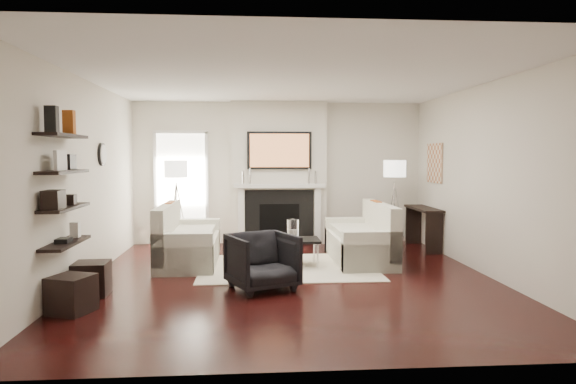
{
  "coord_description": "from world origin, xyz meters",
  "views": [
    {
      "loc": [
        -0.57,
        -6.86,
        1.67
      ],
      "look_at": [
        0.0,
        0.6,
        1.15
      ],
      "focal_mm": 32.0,
      "sensor_mm": 36.0,
      "label": 1
    }
  ],
  "objects": [
    {
      "name": "room_envelope",
      "position": [
        0.0,
        0.0,
        1.35
      ],
      "size": [
        6.0,
        6.0,
        6.0
      ],
      "color": "black",
      "rests_on": "ground"
    },
    {
      "name": "chimney_breast",
      "position": [
        0.0,
        2.88,
        1.35
      ],
      "size": [
        1.8,
        0.25,
        2.7
      ],
      "primitive_type": "cube",
      "color": "silver",
      "rests_on": "floor"
    },
    {
      "name": "fireplace_surround",
      "position": [
        0.0,
        2.74,
        0.52
      ],
      "size": [
        1.3,
        0.02,
        1.04
      ],
      "primitive_type": "cube",
      "color": "black",
      "rests_on": "floor"
    },
    {
      "name": "firebox",
      "position": [
        0.0,
        2.73,
        0.45
      ],
      "size": [
        0.75,
        0.02,
        0.65
      ],
      "primitive_type": "cube",
      "color": "black",
      "rests_on": "floor"
    },
    {
      "name": "mantel_pilaster_l",
      "position": [
        -0.72,
        2.71,
        0.55
      ],
      "size": [
        0.12,
        0.08,
        1.1
      ],
      "primitive_type": "cube",
      "color": "white",
      "rests_on": "floor"
    },
    {
      "name": "mantel_pilaster_r",
      "position": [
        0.72,
        2.71,
        0.55
      ],
      "size": [
        0.12,
        0.08,
        1.1
      ],
      "primitive_type": "cube",
      "color": "white",
      "rests_on": "floor"
    },
    {
      "name": "mantel_shelf",
      "position": [
        0.0,
        2.69,
        1.12
      ],
      "size": [
        1.7,
        0.18,
        0.07
      ],
      "primitive_type": "cube",
      "color": "white",
      "rests_on": "chimney_breast"
    },
    {
      "name": "tv_body",
      "position": [
        0.0,
        2.71,
        1.78
      ],
      "size": [
        1.2,
        0.06,
        0.7
      ],
      "primitive_type": "cube",
      "color": "black",
      "rests_on": "chimney_breast"
    },
    {
      "name": "tv_screen",
      "position": [
        0.0,
        2.68,
        1.78
      ],
      "size": [
        1.1,
        0.0,
        0.62
      ],
      "primitive_type": "cube",
      "color": "#BF723F",
      "rests_on": "tv_body"
    },
    {
      "name": "candlestick_l_tall",
      "position": [
        -0.55,
        2.7,
        1.3
      ],
      "size": [
        0.04,
        0.04,
        0.3
      ],
      "primitive_type": "cylinder",
      "color": "silver",
      "rests_on": "mantel_shelf"
    },
    {
      "name": "candlestick_l_short",
      "position": [
        -0.68,
        2.7,
        1.27
      ],
      "size": [
        0.04,
        0.04,
        0.24
      ],
      "primitive_type": "cylinder",
      "color": "silver",
      "rests_on": "mantel_shelf"
    },
    {
      "name": "candlestick_r_tall",
      "position": [
        0.55,
        2.7,
        1.3
      ],
      "size": [
        0.04,
        0.04,
        0.3
      ],
      "primitive_type": "cylinder",
      "color": "silver",
      "rests_on": "mantel_shelf"
    },
    {
      "name": "candlestick_r_short",
      "position": [
        0.68,
        2.7,
        1.27
      ],
      "size": [
        0.04,
        0.04,
        0.24
      ],
      "primitive_type": "cylinder",
      "color": "silver",
      "rests_on": "mantel_shelf"
    },
    {
      "name": "hallway_panel",
      "position": [
        -1.85,
        2.98,
        1.05
      ],
      "size": [
        0.9,
        0.02,
        2.1
      ],
      "primitive_type": "cube",
      "color": "white",
      "rests_on": "floor"
    },
    {
      "name": "door_trim_l",
      "position": [
        -2.33,
        2.96,
        1.05
      ],
      "size": [
        0.06,
        0.06,
        2.16
      ],
      "primitive_type": "cube",
      "color": "white",
      "rests_on": "floor"
    },
    {
      "name": "door_trim_r",
      "position": [
        -1.37,
        2.96,
        1.05
      ],
      "size": [
        0.06,
        0.06,
        2.16
      ],
      "primitive_type": "cube",
      "color": "white",
      "rests_on": "floor"
    },
    {
      "name": "door_trim_top",
      "position": [
        -1.85,
        2.96,
        2.13
      ],
      "size": [
        1.02,
        0.06,
        0.06
      ],
      "primitive_type": "cube",
      "color": "white",
      "rests_on": "wall_back"
    },
    {
      "name": "rug",
      "position": [
        0.0,
        0.73,
        0.01
      ],
      "size": [
        2.6,
        2.0,
        0.01
      ],
      "primitive_type": "cube",
      "color": "beige",
      "rests_on": "floor"
    },
    {
      "name": "loveseat_left_base",
      "position": [
        -1.5,
        1.14,
        0.21
      ],
      "size": [
        0.85,
        1.8,
        0.42
      ],
      "primitive_type": "cube",
      "color": "beige",
      "rests_on": "floor"
    },
    {
      "name": "loveseat_left_back",
      "position": [
        -1.84,
        1.14,
        0.53
      ],
      "size": [
        0.18,
        1.8,
        0.8
      ],
      "primitive_type": "cube",
      "color": "beige",
      "rests_on": "floor"
    },
    {
      "name": "loveseat_left_arm_n",
      "position": [
        -1.5,
        0.33,
        0.3
      ],
      "size": [
        0.85,
        0.18,
        0.6
      ],
      "primitive_type": "cube",
      "color": "beige",
      "rests_on": "floor"
    },
    {
      "name": "loveseat_left_arm_s",
      "position": [
        -1.5,
        1.95,
        0.3
      ],
      "size": [
        0.85,
        0.18,
        0.6
      ],
      "primitive_type": "cube",
      "color": "beige",
      "rests_on": "floor"
    },
    {
      "name": "loveseat_left_cushion",
      "position": [
        -1.45,
        1.14,
        0.47
      ],
      "size": [
        0.63,
        1.44,
        0.1
      ],
      "primitive_type": "cube",
      "color": "beige",
      "rests_on": "loveseat_left_base"
    },
    {
      "name": "pillow_left_orange",
      "position": [
        -1.84,
        1.44,
        0.73
      ],
      "size": [
        0.1,
        0.42,
        0.42
      ],
      "primitive_type": "cube",
      "color": "#9D4913",
      "rests_on": "loveseat_left_cushion"
    },
    {
      "name": "pillow_left_charcoal",
      "position": [
        -1.84,
        0.84,
        0.72
      ],
      "size": [
        0.1,
        0.4,
        0.4
      ],
      "primitive_type": "cube",
      "color": "black",
      "rests_on": "loveseat_left_cushion"
    },
    {
      "name": "loveseat_right_base",
      "position": [
        1.18,
        1.12,
        0.21
      ],
      "size": [
        0.85,
        1.8,
        0.42
      ],
      "primitive_type": "cube",
      "color": "beige",
      "rests_on": "floor"
    },
    {
      "name": "loveseat_right_back",
      "position": [
        1.52,
        1.12,
        0.53
      ],
      "size": [
        0.18,
        1.8,
        0.8
      ],
      "primitive_type": "cube",
      "color": "beige",
      "rests_on": "floor"
    },
    {
      "name": "loveseat_right_arm_n",
      "position": [
        1.18,
        0.31,
        0.3
      ],
      "size": [
        0.85,
        0.18,
        0.6
      ],
      "primitive_type": "cube",
      "color": "beige",
      "rests_on": "floor"
    },
    {
      "name": "loveseat_right_arm_s",
      "position": [
        1.18,
        1.93,
        0.3
      ],
      "size": [
        0.85,
        0.18,
        0.6
      ],
      "primitive_type": "cube",
      "color": "beige",
      "rests_on": "floor"
    },
    {
      "name": "loveseat_right_cushion",
      "position": [
        1.13,
        1.12,
        0.47
      ],
      "size": [
        0.63,
        1.44,
        0.1
      ],
      "primitive_type": "cube",
      "color": "beige",
      "rests_on": "loveseat_right_base"
    },
    {
      "name": "pillow_right_orange",
      "position": [
        1.52,
        1.42,
        0.73
      ],
      "size": [
        0.1,
        0.42,
        0.42
      ],
      "primitive_type": "cube",
      "color": "#9D4913",
      "rests_on": "loveseat_right_cushion"
    },
    {
      "name": "pillow_right_charcoal",
      "position": [
        1.52,
        0.82,
        0.72
      ],
      "size": [
        0.1,
        0.4,
        0.4
      ],
      "primitive_type": "cube",
      "color": "black",
      "rests_on": "loveseat_right_cushion"
    },
    {
      "name": "coffee_table",
      "position": [
        -0.06,
        0.81,
        0.4
      ],
      "size": [
        1.1,
        0.55,
        0.04
      ],
      "primitive_type": "cube",
      "color": "black",
      "rests_on": "floor"
    },
    {
      "name": "coffee_leg_nw",
      "position": [
        -0.56,
        0.59,
        0.19
      ],
      "size": [
        0.02,
        0.02,
        0.38
      ],
      "primitive_type": "cylinder",
      "color": "silver",
      "rests_on": "floor"
    },
    {
      "name": "coffee_leg_ne",
      "position": [
        0.44,
        0.59,
        0.19
      ],
      "size": [
        0.02,
        0.02,
        0.38
      ],
      "primitive_type": "cylinder",
      "color": "silver",
      "rests_on": "floor"
    },
    {
      "name": "coffee_leg_sw",
      "position": [
        -0.56,
        1.03,
        0.19
      ],
      "size": [
        0.02,
        0.02,
        0.38
      ],
      "primitive_type": "cylinder",
      "color": "silver",
      "rests_on": "floor"
    },
    {
      "name": "coffee_leg_se",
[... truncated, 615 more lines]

